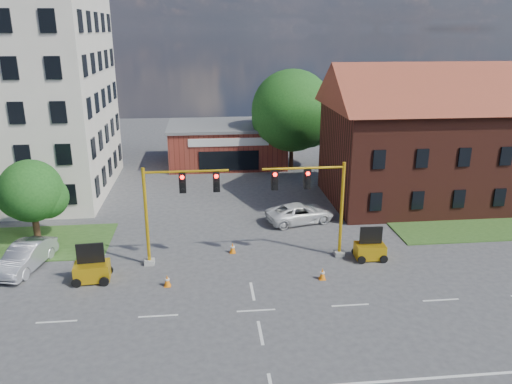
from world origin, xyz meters
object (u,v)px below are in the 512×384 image
at_px(signal_mast_west, 173,204).
at_px(signal_mast_east, 316,199).
at_px(trailer_west, 92,270).
at_px(trailer_east, 370,249).
at_px(pickup_white, 300,213).

relative_size(signal_mast_west, signal_mast_east, 1.00).
relative_size(trailer_west, trailer_east, 1.08).
relative_size(signal_mast_west, pickup_white, 1.21).
bearing_deg(pickup_white, trailer_east, -168.69).
height_order(trailer_west, trailer_east, trailer_west).
relative_size(signal_mast_west, trailer_west, 2.77).
bearing_deg(signal_mast_east, signal_mast_west, 180.00).
xyz_separation_m(signal_mast_east, trailer_west, (-13.40, -1.82, -3.22)).
height_order(trailer_east, pickup_white, trailer_east).
relative_size(signal_mast_west, trailer_east, 2.99).
distance_m(signal_mast_east, pickup_white, 6.85).
height_order(signal_mast_west, trailer_east, signal_mast_west).
xyz_separation_m(signal_mast_east, trailer_east, (3.42, -0.67, -3.27)).
bearing_deg(trailer_west, signal_mast_west, 16.49).
xyz_separation_m(signal_mast_west, trailer_east, (12.14, -0.67, -3.27)).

